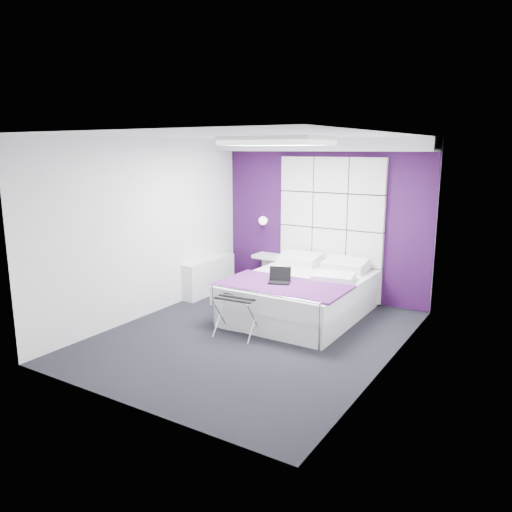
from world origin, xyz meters
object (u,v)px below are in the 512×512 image
(nightstand, at_px, (269,256))
(radiator, at_px, (209,276))
(wall_lamp, at_px, (264,220))
(laptop, at_px, (281,279))
(luggage_rack, at_px, (237,316))
(bed, at_px, (300,295))

(nightstand, bearing_deg, radiator, -136.95)
(wall_lamp, xyz_separation_m, laptop, (1.14, -1.45, -0.56))
(radiator, xyz_separation_m, luggage_rack, (1.52, -1.41, -0.03))
(wall_lamp, distance_m, luggage_rack, 2.52)
(wall_lamp, height_order, radiator, wall_lamp)
(wall_lamp, relative_size, luggage_rack, 0.28)
(wall_lamp, height_order, luggage_rack, wall_lamp)
(radiator, bearing_deg, bed, -6.99)
(nightstand, relative_size, laptop, 1.66)
(nightstand, height_order, luggage_rack, nightstand)
(bed, xyz_separation_m, laptop, (-0.08, -0.47, 0.34))
(bed, relative_size, luggage_rack, 3.97)
(wall_lamp, xyz_separation_m, radiator, (-0.64, -0.76, -0.92))
(laptop, bearing_deg, radiator, 137.52)
(wall_lamp, height_order, bed, wall_lamp)
(nightstand, bearing_deg, laptop, -54.51)
(bed, distance_m, laptop, 0.58)
(bed, bearing_deg, nightstand, 138.92)
(bed, bearing_deg, laptop, -99.69)
(radiator, relative_size, laptop, 3.99)
(nightstand, bearing_deg, luggage_rack, -70.67)
(wall_lamp, distance_m, nightstand, 0.63)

